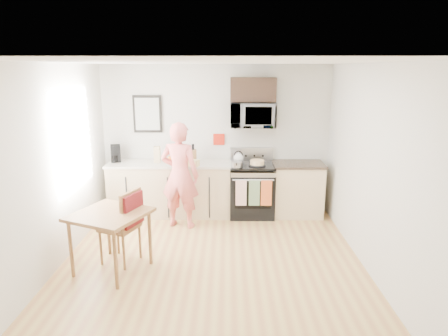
{
  "coord_description": "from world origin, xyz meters",
  "views": [
    {
      "loc": [
        0.2,
        -4.71,
        2.53
      ],
      "look_at": [
        0.15,
        1.0,
        1.1
      ],
      "focal_mm": 32.0,
      "sensor_mm": 36.0,
      "label": 1
    }
  ],
  "objects_px": {
    "range": "(252,191)",
    "cake": "(257,163)",
    "dining_table": "(110,220)",
    "microwave": "(253,115)",
    "person": "(180,175)",
    "chair": "(128,217)"
  },
  "relations": [
    {
      "from": "chair",
      "to": "microwave",
      "type": "bearing_deg",
      "value": 70.36
    },
    {
      "from": "range",
      "to": "chair",
      "type": "relative_size",
      "value": 1.15
    },
    {
      "from": "range",
      "to": "dining_table",
      "type": "relative_size",
      "value": 1.22
    },
    {
      "from": "range",
      "to": "microwave",
      "type": "xyz_separation_m",
      "value": [
        -0.0,
        0.1,
        1.32
      ]
    },
    {
      "from": "range",
      "to": "dining_table",
      "type": "height_order",
      "value": "range"
    },
    {
      "from": "range",
      "to": "cake",
      "type": "relative_size",
      "value": 4.05
    },
    {
      "from": "person",
      "to": "cake",
      "type": "distance_m",
      "value": 1.34
    },
    {
      "from": "person",
      "to": "dining_table",
      "type": "distance_m",
      "value": 1.66
    },
    {
      "from": "person",
      "to": "chair",
      "type": "relative_size",
      "value": 1.7
    },
    {
      "from": "microwave",
      "to": "chair",
      "type": "xyz_separation_m",
      "value": [
        -1.72,
        -1.94,
        -1.11
      ]
    },
    {
      "from": "dining_table",
      "to": "chair",
      "type": "relative_size",
      "value": 0.94
    },
    {
      "from": "person",
      "to": "chair",
      "type": "height_order",
      "value": "person"
    },
    {
      "from": "range",
      "to": "person",
      "type": "bearing_deg",
      "value": -156.17
    },
    {
      "from": "microwave",
      "to": "dining_table",
      "type": "height_order",
      "value": "microwave"
    },
    {
      "from": "range",
      "to": "chair",
      "type": "xyz_separation_m",
      "value": [
        -1.72,
        -1.84,
        0.22
      ]
    },
    {
      "from": "person",
      "to": "microwave",
      "type": "bearing_deg",
      "value": -138.62
    },
    {
      "from": "dining_table",
      "to": "cake",
      "type": "distance_m",
      "value": 2.77
    },
    {
      "from": "microwave",
      "to": "chair",
      "type": "bearing_deg",
      "value": -131.52
    },
    {
      "from": "microwave",
      "to": "dining_table",
      "type": "distance_m",
      "value": 3.04
    },
    {
      "from": "dining_table",
      "to": "chair",
      "type": "xyz_separation_m",
      "value": [
        0.18,
        0.18,
        -0.04
      ]
    },
    {
      "from": "microwave",
      "to": "cake",
      "type": "distance_m",
      "value": 0.82
    },
    {
      "from": "person",
      "to": "dining_table",
      "type": "height_order",
      "value": "person"
    }
  ]
}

